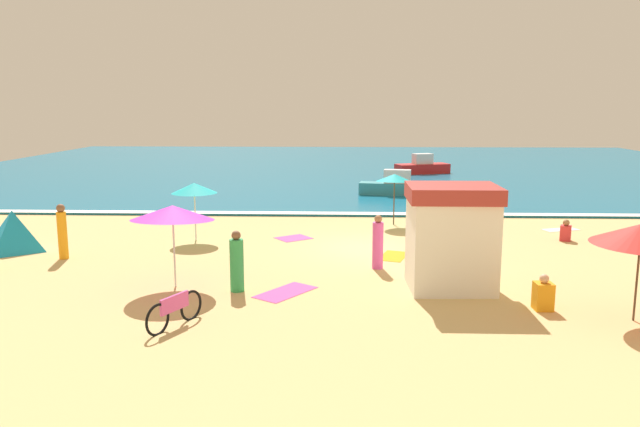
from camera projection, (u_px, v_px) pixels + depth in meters
ground_plane at (368, 248)px, 21.48m from camera, size 60.00×60.00×0.00m
ocean_water at (354, 166)px, 49.02m from camera, size 60.00×44.00×0.10m
wave_breaker_foam at (362, 213)px, 27.66m from camera, size 57.00×0.70×0.01m
lifeguard_cabana at (451, 237)px, 16.48m from camera, size 2.36×1.95×2.82m
beach_umbrella_1 at (194, 188)px, 22.38m from camera, size 2.31×2.31×2.12m
beach_umbrella_3 at (394, 178)px, 25.28m from camera, size 1.91×1.92×2.15m
beach_umbrella_4 at (173, 213)px, 16.55m from camera, size 2.54×2.56×2.34m
beach_tent at (13, 231)px, 20.89m from camera, size 1.86×1.80×1.40m
parked_bicycle at (175, 310)px, 13.81m from camera, size 0.87×1.66×0.76m
beachgoer_0 at (566, 232)px, 22.54m from camera, size 0.49×0.49×0.79m
beachgoer_1 at (237, 263)px, 16.39m from camera, size 0.46×0.46×1.64m
beachgoer_3 at (543, 295)px, 14.95m from camera, size 0.44×0.44×0.89m
beachgoer_4 at (62, 232)px, 19.82m from camera, size 0.42×0.42×1.79m
beachgoer_5 at (378, 243)px, 18.66m from camera, size 0.44×0.44×1.64m
beachgoer_7 at (457, 247)px, 20.13m from camera, size 0.43×0.43×0.82m
beachgoer_8 at (436, 208)px, 24.22m from camera, size 0.42×0.42×1.86m
beach_towel_0 at (394, 256)px, 20.28m from camera, size 1.21×1.62×0.01m
beach_towel_1 at (293, 238)px, 23.01m from camera, size 1.52×1.48×0.01m
beach_towel_2 at (286, 292)px, 16.39m from camera, size 1.71×1.93×0.01m
beach_towel_3 at (561, 230)px, 24.57m from camera, size 1.56×1.04×0.01m
beach_towel_4 at (624, 240)px, 22.72m from camera, size 1.17×1.00×0.01m
small_boat_0 at (422, 167)px, 43.64m from camera, size 3.97×2.46×1.39m
small_boat_1 at (397, 187)px, 33.26m from camera, size 4.14×1.68×1.36m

